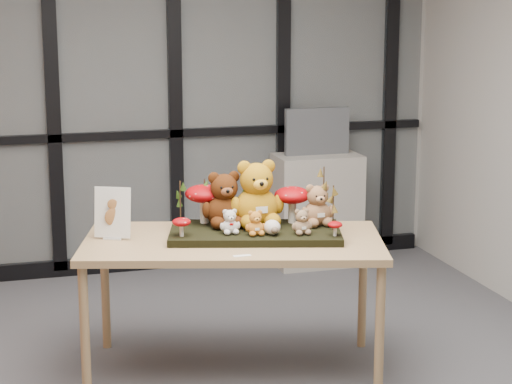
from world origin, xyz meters
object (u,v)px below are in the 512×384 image
object	(u,v)px
bear_white_bow	(230,220)
bear_beige_small	(302,220)
monitor	(317,131)
mushroom_front_left	(182,226)
mushroom_front_right	(335,228)
sign_holder	(113,215)
mushroom_back_right	(292,203)
plush_cream_hedgehog	(272,226)
cabinet	(317,210)
diorama_tray	(255,233)
display_table	(233,251)
bear_small_yellow	(255,221)
mushroom_back_left	(204,202)
bear_tan_back	(317,202)
bear_pooh_yellow	(256,190)
bear_brown_medium	(224,196)

from	to	relation	value
bear_white_bow	bear_beige_small	world-z (taller)	bear_beige_small
monitor	mushroom_front_left	bearing A→B (deg)	-127.54
mushroom_front_right	sign_holder	world-z (taller)	sign_holder
monitor	mushroom_front_right	bearing A→B (deg)	-107.03
bear_white_bow	mushroom_back_right	xyz separation A→B (m)	(0.40, 0.14, 0.04)
plush_cream_hedgehog	mushroom_front_left	size ratio (longest dim) A/B	0.81
cabinet	monitor	bearing A→B (deg)	90.00
mushroom_front_left	diorama_tray	bearing A→B (deg)	4.16
bear_beige_small	monitor	bearing A→B (deg)	83.50
display_table	bear_small_yellow	distance (m)	0.23
monitor	diorama_tray	bearing A→B (deg)	-118.92
plush_cream_hedgehog	monitor	size ratio (longest dim) A/B	0.18
plush_cream_hedgehog	sign_holder	world-z (taller)	sign_holder
bear_white_bow	monitor	world-z (taller)	monitor
bear_white_bow	sign_holder	bearing A→B (deg)	175.97
display_table	bear_beige_small	xyz separation A→B (m)	(0.35, -0.14, 0.18)
bear_white_bow	sign_holder	xyz separation A→B (m)	(-0.61, 0.21, 0.02)
monitor	mushroom_back_left	bearing A→B (deg)	-127.81
bear_tan_back	plush_cream_hedgehog	world-z (taller)	bear_tan_back
bear_beige_small	plush_cream_hedgehog	distance (m)	0.16
bear_pooh_yellow	mushroom_back_left	bearing A→B (deg)	168.30
bear_beige_small	plush_cream_hedgehog	bearing A→B (deg)	-175.63
mushroom_back_right	bear_tan_back	bearing A→B (deg)	-36.47
sign_holder	mushroom_back_right	bearing A→B (deg)	20.55
bear_tan_back	bear_beige_small	world-z (taller)	bear_tan_back
mushroom_back_left	sign_holder	bearing A→B (deg)	-173.55
bear_tan_back	plush_cream_hedgehog	xyz separation A→B (m)	(-0.31, -0.14, -0.08)
bear_white_bow	mushroom_front_right	bearing A→B (deg)	-5.84
display_table	cabinet	size ratio (longest dim) A/B	2.06
plush_cream_hedgehog	mushroom_front_right	world-z (taller)	plush_cream_hedgehog
mushroom_back_right	mushroom_back_left	bearing A→B (deg)	164.50
bear_tan_back	cabinet	world-z (taller)	bear_tan_back
diorama_tray	bear_brown_medium	size ratio (longest dim) A/B	2.76
bear_small_yellow	bear_beige_small	bearing A→B (deg)	4.11
monitor	bear_white_bow	bearing A→B (deg)	-121.87
mushroom_front_right	monitor	size ratio (longest dim) A/B	0.18
bear_brown_medium	mushroom_back_left	distance (m)	0.14
mushroom_front_left	cabinet	world-z (taller)	mushroom_front_left
bear_beige_small	cabinet	distance (m)	2.19
bear_pooh_yellow	sign_holder	bearing A→B (deg)	-170.26
display_table	bear_brown_medium	size ratio (longest dim) A/B	5.27
cabinet	bear_beige_small	bearing A→B (deg)	-111.97
bear_brown_medium	bear_beige_small	xyz separation A→B (m)	(0.36, -0.30, -0.09)
display_table	mushroom_back_left	size ratio (longest dim) A/B	7.40
plush_cream_hedgehog	mushroom_front_right	bearing A→B (deg)	-5.47
bear_pooh_yellow	bear_beige_small	world-z (taller)	bear_pooh_yellow
bear_brown_medium	plush_cream_hedgehog	xyz separation A→B (m)	(0.20, -0.27, -0.13)
mushroom_back_left	cabinet	xyz separation A→B (m)	(1.25, 1.60, -0.49)
display_table	plush_cream_hedgehog	world-z (taller)	plush_cream_hedgehog
bear_small_yellow	monitor	bearing A→B (deg)	77.07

